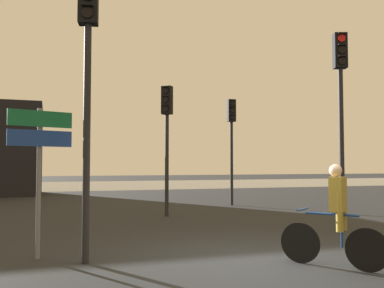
% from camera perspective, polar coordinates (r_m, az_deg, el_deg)
% --- Properties ---
extents(ground_plane, '(120.00, 120.00, 0.00)m').
position_cam_1_polar(ground_plane, '(7.37, 9.05, -15.38)').
color(ground_plane, black).
extents(water_strip, '(80.00, 16.00, 0.01)m').
position_cam_1_polar(water_strip, '(35.35, -13.21, -5.36)').
color(water_strip, slate).
rests_on(water_strip, ground).
extents(traffic_light_center, '(0.41, 0.42, 4.13)m').
position_cam_1_polar(traffic_light_center, '(13.64, -3.37, 2.54)').
color(traffic_light_center, black).
rests_on(traffic_light_center, ground).
extents(traffic_light_near_left, '(0.36, 0.38, 4.87)m').
position_cam_1_polar(traffic_light_near_left, '(7.48, -13.75, 10.80)').
color(traffic_light_near_left, black).
rests_on(traffic_light_near_left, ground).
extents(traffic_light_near_right, '(0.38, 0.40, 4.96)m').
position_cam_1_polar(traffic_light_near_right, '(11.51, 19.22, 6.38)').
color(traffic_light_near_right, black).
rests_on(traffic_light_near_right, ground).
extents(traffic_light_far_right, '(0.33, 0.35, 4.26)m').
position_cam_1_polar(traffic_light_far_right, '(17.33, 5.29, 1.70)').
color(traffic_light_far_right, black).
rests_on(traffic_light_far_right, ground).
extents(direction_sign_post, '(1.06, 0.36, 2.60)m').
position_cam_1_polar(direction_sign_post, '(7.86, -19.65, -1.29)').
color(direction_sign_post, slate).
rests_on(direction_sign_post, ground).
extents(cyclist, '(1.04, 1.40, 1.62)m').
position_cam_1_polar(cyclist, '(7.17, 18.63, -8.98)').
color(cyclist, black).
rests_on(cyclist, ground).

